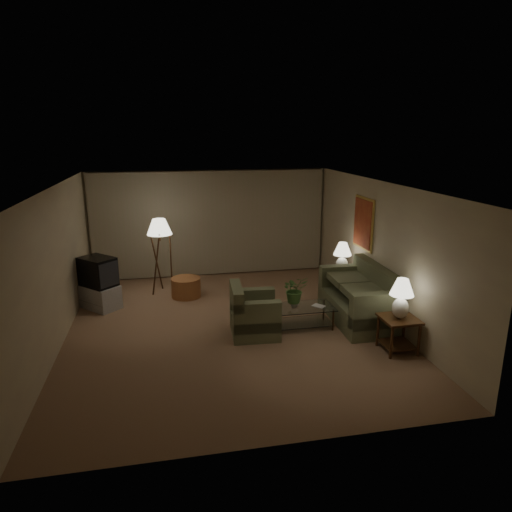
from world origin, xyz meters
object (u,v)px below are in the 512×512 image
Objects in this scene: armchair at (255,315)px; crt_tv at (98,272)px; sofa at (358,300)px; ottoman at (186,287)px; table_lamp_far at (342,255)px; vase at (294,304)px; side_table_near at (399,328)px; tv_cabinet at (100,297)px; side_table_far at (341,281)px; coffee_table at (302,314)px; table_lamp_near at (402,295)px; floor_lamp at (161,255)px.

armchair is 3.54m from crt_tv.
ottoman is at bearing -120.94° from sofa.
table_lamp_far reaches higher than vase.
vase is (3.74, -1.80, -0.31)m from crt_tv.
sofa is at bearing 96.34° from side_table_near.
tv_cabinet is (-5.20, 0.45, -0.75)m from table_lamp_far.
armchair reaches higher than ottoman.
coffee_table is (-1.31, -1.35, -0.12)m from side_table_far.
crt_tv is at bearing 155.18° from coffee_table.
armchair reaches higher than vase.
table_lamp_far is (0.00, 2.60, -0.00)m from table_lamp_near.
side_table_near is at bearing 15.14° from crt_tv.
side_table_near is 0.59m from table_lamp_near.
table_lamp_far reaches higher than coffee_table.
vase is at bearing 19.81° from tv_cabinet.
side_table_near reaches higher than ottoman.
floor_lamp is (-1.66, 2.65, 0.53)m from armchair.
tv_cabinet is at bearing -169.53° from ottoman.
table_lamp_near reaches higher than vase.
armchair is at bearing -146.90° from table_lamp_far.
table_lamp_near reaches higher than side_table_far.
side_table_far is at bearing 180.00° from table_lamp_far.
sofa reaches higher than vase.
side_table_near reaches higher than coffee_table.
armchair is 1.51× the size of ottoman.
table_lamp_near is 0.80× the size of crt_tv.
side_table_far is 4.12m from floor_lamp.
side_table_near is (0.15, -1.35, -0.02)m from sofa.
side_table_near is 2.67m from table_lamp_far.
tv_cabinet reaches higher than coffee_table.
table_lamp_far is 2.02m from coffee_table.
table_lamp_far is at bearing -13.00° from ottoman.
side_table_near is at bearing -113.14° from armchair.
ottoman is (-3.39, 0.78, -0.18)m from side_table_far.
sofa is 1.66× the size of coffee_table.
sofa is 2.33× the size of crt_tv.
sofa is 2.11m from armchair.
table_lamp_far is at bearing 42.67° from vase.
side_table_far is 5.23m from crt_tv.
sofa is 2.15× the size of tv_cabinet.
armchair is at bearing -57.95° from floor_lamp.
armchair is at bearing -172.85° from coffee_table.
vase reaches higher than ottoman.
armchair reaches higher than tv_cabinet.
side_table_far is 3.91× the size of vase.
side_table_near and side_table_far have the same top height.
table_lamp_near reaches higher than armchair.
sofa reaches higher than coffee_table.
table_lamp_near is at bearing 15.14° from crt_tv.
tv_cabinet is 1.62m from floor_lamp.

